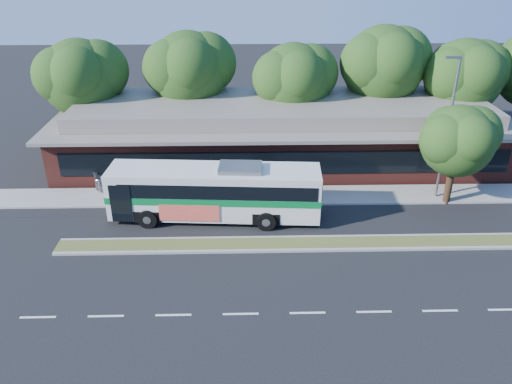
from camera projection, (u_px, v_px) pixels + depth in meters
ground at (297, 251)px, 26.81m from camera, size 120.00×120.00×0.00m
median_strip at (296, 244)px, 27.32m from camera, size 26.00×1.10×0.15m
sidewalk at (287, 196)px, 32.50m from camera, size 44.00×2.60×0.12m
parking_lot at (30, 176)px, 35.34m from camera, size 14.00×12.00×0.01m
plaza_building at (281, 131)px, 37.44m from camera, size 33.20×11.20×4.45m
lamp_post at (448, 126)px, 30.16m from camera, size 0.93×0.18×9.07m
tree_bg_a at (86, 76)px, 37.36m from camera, size 6.47×5.80×8.63m
tree_bg_b at (194, 68)px, 38.30m from camera, size 6.69×6.00×9.00m
tree_bg_c at (299, 78)px, 37.82m from camera, size 6.24×5.60×8.26m
tree_bg_d at (388, 64)px, 38.51m from camera, size 6.91×6.20×9.37m
tree_bg_e at (469, 75)px, 38.04m from camera, size 6.47×5.80×8.50m
transit_bus at (215, 189)px, 29.17m from camera, size 12.49×3.49×3.47m
sedan at (128, 177)px, 33.66m from camera, size 4.65×3.31×1.25m
sidewalk_tree at (462, 139)px, 29.93m from camera, size 4.87×4.36×6.36m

